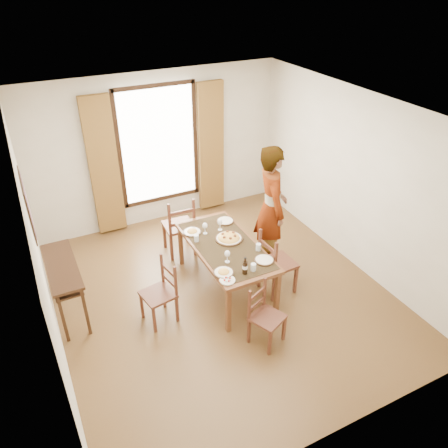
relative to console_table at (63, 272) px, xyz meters
name	(u,v)px	position (x,y,z in m)	size (l,w,h in m)	color
ground	(221,293)	(2.03, -0.60, -0.68)	(5.00, 5.00, 0.00)	#452915
room_shell	(216,197)	(2.03, -0.47, 0.86)	(4.60, 5.10, 2.74)	silver
console_table	(63,272)	(0.00, 0.00, 0.00)	(0.38, 1.20, 0.80)	#321D10
dining_table	(225,249)	(2.16, -0.48, 0.00)	(0.86, 1.77, 0.76)	brown
chair_west	(160,294)	(1.09, -0.70, -0.26)	(0.47, 0.47, 0.91)	#582C1D
chair_north	(179,227)	(1.89, 0.65, -0.20)	(0.49, 0.49, 1.05)	#582C1D
chair_south	(265,317)	(2.13, -1.66, -0.29)	(0.49, 0.49, 0.84)	#582C1D
chair_east	(276,264)	(2.78, -0.87, -0.21)	(0.47, 0.47, 1.01)	#582C1D
man	(271,208)	(3.07, -0.22, 0.31)	(0.65, 0.83, 1.99)	#9C9DA4
plate_sw	(224,271)	(1.85, -1.05, 0.10)	(0.27, 0.27, 0.05)	silver
plate_se	(264,259)	(2.46, -1.05, 0.10)	(0.27, 0.27, 0.05)	silver
plate_nw	(192,231)	(1.87, 0.03, 0.10)	(0.27, 0.27, 0.05)	silver
plate_ne	(225,220)	(2.44, 0.09, 0.10)	(0.27, 0.27, 0.05)	silver
pasta_platter	(229,236)	(2.27, -0.38, 0.12)	(0.40, 0.40, 0.10)	#B06316
caprese_plate	(227,279)	(1.82, -1.21, 0.09)	(0.20, 0.20, 0.04)	silver
wine_glass_a	(227,256)	(2.00, -0.86, 0.16)	(0.08, 0.08, 0.18)	white
wine_glass_b	(220,225)	(2.27, -0.09, 0.16)	(0.08, 0.08, 0.18)	white
wine_glass_c	(205,228)	(2.03, -0.08, 0.16)	(0.08, 0.08, 0.18)	white
tumbler_a	(258,247)	(2.51, -0.80, 0.12)	(0.07, 0.07, 0.10)	silver
tumbler_b	(196,238)	(1.83, -0.21, 0.12)	(0.07, 0.07, 0.10)	silver
tumbler_c	(253,267)	(2.22, -1.17, 0.12)	(0.07, 0.07, 0.10)	silver
wine_bottle	(245,265)	(2.09, -1.18, 0.20)	(0.07, 0.07, 0.25)	black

